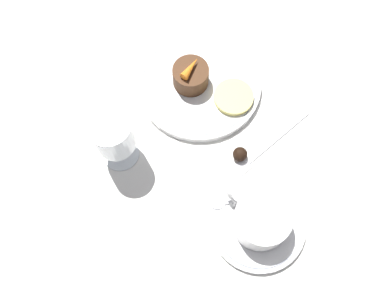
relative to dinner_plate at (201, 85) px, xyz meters
name	(u,v)px	position (x,y,z in m)	size (l,w,h in m)	color
ground_plane	(187,98)	(0.00, 0.03, -0.01)	(3.00, 3.00, 0.00)	white
dinner_plate	(201,85)	(0.00, 0.00, 0.00)	(0.22, 0.22, 0.01)	white
saucer	(258,224)	(-0.23, 0.13, 0.00)	(0.16, 0.16, 0.01)	white
coffee_cup	(261,220)	(-0.23, 0.13, 0.03)	(0.11, 0.09, 0.06)	white
spoon	(236,200)	(-0.18, 0.13, 0.00)	(0.07, 0.09, 0.00)	silver
wine_glass	(113,136)	(0.02, 0.19, 0.07)	(0.07, 0.07, 0.12)	silver
fork	(259,153)	(-0.16, 0.03, -0.01)	(0.04, 0.20, 0.01)	silver
dessert_cake	(191,76)	(0.02, 0.01, 0.03)	(0.06, 0.06, 0.04)	#4C2D19
carrot_garnish	(191,68)	(0.02, 0.01, 0.05)	(0.02, 0.05, 0.02)	orange
pineapple_slice	(234,97)	(-0.06, -0.01, 0.01)	(0.07, 0.07, 0.01)	#EFE075
chocolate_truffle	(240,154)	(-0.14, 0.06, 0.00)	(0.03, 0.03, 0.03)	black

